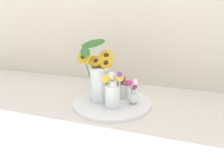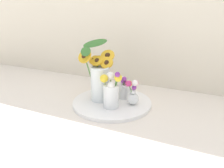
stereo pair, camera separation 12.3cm
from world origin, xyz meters
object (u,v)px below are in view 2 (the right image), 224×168
serving_tray (112,102)px  vase_small_center (111,92)px  mason_jar_sunflowers (99,77)px  vase_small_back (125,89)px  vase_bulb_right (133,94)px

serving_tray → vase_small_center: vase_small_center is taller
serving_tray → mason_jar_sunflowers: size_ratio=1.29×
mason_jar_sunflowers → vase_small_back: mason_jar_sunflowers is taller
mason_jar_sunflowers → serving_tray: bearing=2.2°
vase_bulb_right → vase_small_back: vase_bulb_right is taller
vase_bulb_right → vase_small_back: size_ratio=1.07×
serving_tray → vase_bulb_right: (0.12, 0.01, 0.07)m
vase_small_center → vase_bulb_right: 0.13m
vase_small_back → vase_small_center: bearing=-98.5°
serving_tray → vase_small_back: 0.11m
mason_jar_sunflowers → vase_small_center: size_ratio=1.71×
vase_small_center → vase_bulb_right: vase_small_center is taller
mason_jar_sunflowers → vase_bulb_right: bearing=3.1°
serving_tray → mason_jar_sunflowers: 0.16m
serving_tray → vase_small_center: 0.13m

